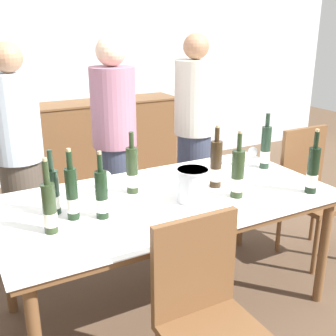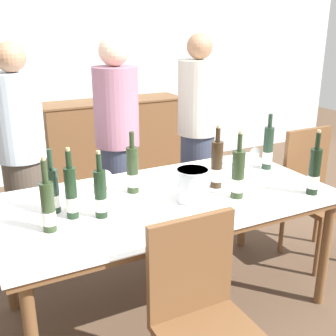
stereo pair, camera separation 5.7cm
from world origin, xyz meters
The scene contains 22 objects.
ground_plane centered at (0.00, 0.00, 0.00)m, with size 12.00×12.00×0.00m, color brown.
back_wall centered at (0.00, 2.73, 1.40)m, with size 8.00×0.10×2.80m.
sideboard_cabinet centered at (0.55, 2.44, 0.45)m, with size 1.61×0.46×0.90m.
dining_table centered at (0.00, 0.00, 0.69)m, with size 1.96×1.03×0.75m.
ice_bucket centered at (0.10, -0.11, 0.86)m, with size 0.19×0.19×0.19m.
wine_bottle_0 centered at (-0.57, -0.02, 0.89)m, with size 0.06×0.06×0.38m.
wine_bottle_1 centered at (-0.15, 0.17, 0.89)m, with size 0.07×0.07×0.37m.
wine_bottle_2 centered at (0.36, -0.19, 0.89)m, with size 0.08×0.08×0.40m.
wine_bottle_3 centered at (-0.71, -0.11, 0.88)m, with size 0.07×0.07×0.38m.
wine_bottle_4 centered at (0.34, 0.01, 0.89)m, with size 0.07×0.07×0.39m.
wine_bottle_5 centered at (-0.43, -0.08, 0.88)m, with size 0.07×0.07×0.36m.
wine_bottle_6 centered at (0.79, -0.35, 0.89)m, with size 0.07×0.07×0.39m.
wine_bottle_7 centered at (-0.64, 0.10, 0.87)m, with size 0.07×0.07×0.35m.
wine_bottle_8 centered at (0.85, 0.14, 0.90)m, with size 0.07×0.07×0.39m.
wine_glass_0 centered at (-0.31, 0.20, 0.86)m, with size 0.08×0.08×0.15m.
wine_glass_1 centered at (0.49, 0.22, 0.85)m, with size 0.08×0.08×0.14m.
wine_glass_2 centered at (0.81, 0.23, 0.85)m, with size 0.08×0.08×0.14m.
chair_near_front centered at (-0.21, -0.74, 0.54)m, with size 0.42×0.42×0.94m.
chair_right_end centered at (1.28, 0.09, 0.56)m, with size 0.42×0.42×0.98m.
person_host centered at (-0.68, 0.87, 0.81)m, with size 0.33×0.33×1.62m.
person_guest_left centered at (0.02, 0.86, 0.83)m, with size 0.33×0.33×1.65m.
person_guest_right centered at (0.71, 0.85, 0.83)m, with size 0.33×0.33×1.65m.
Camera 2 is at (-1.04, -2.03, 1.72)m, focal length 45.00 mm.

